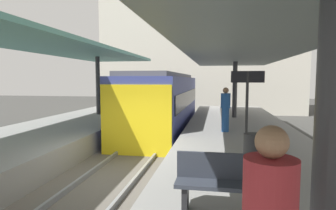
# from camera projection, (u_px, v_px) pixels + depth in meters

# --- Properties ---
(ground_plane) EXTENTS (80.00, 80.00, 0.00)m
(ground_plane) POSITION_uv_depth(u_px,v_px,m) (113.00, 184.00, 8.01)
(ground_plane) COLOR #383835
(platform_right) EXTENTS (4.40, 28.00, 1.00)m
(platform_right) POSITION_uv_depth(u_px,v_px,m) (252.00, 175.00, 7.31)
(platform_right) COLOR gray
(platform_right) RESTS_ON ground_plane
(track_ballast) EXTENTS (3.20, 28.00, 0.20)m
(track_ballast) POSITION_uv_depth(u_px,v_px,m) (113.00, 181.00, 8.00)
(track_ballast) COLOR #59544C
(track_ballast) RESTS_ON ground_plane
(rail_near_side) EXTENTS (0.08, 28.00, 0.14)m
(rail_near_side) POSITION_uv_depth(u_px,v_px,m) (89.00, 173.00, 8.11)
(rail_near_side) COLOR slate
(rail_near_side) RESTS_ON track_ballast
(rail_far_side) EXTENTS (0.08, 28.00, 0.14)m
(rail_far_side) POSITION_uv_depth(u_px,v_px,m) (137.00, 176.00, 7.86)
(rail_far_side) COLOR slate
(rail_far_side) RESTS_ON track_ballast
(commuter_train) EXTENTS (2.78, 10.39, 3.10)m
(commuter_train) POSITION_uv_depth(u_px,v_px,m) (163.00, 103.00, 15.19)
(commuter_train) COLOR #38428C
(commuter_train) RESTS_ON track_ballast
(canopy_left) EXTENTS (4.18, 21.00, 3.43)m
(canopy_left) POSITION_uv_depth(u_px,v_px,m) (21.00, 41.00, 9.65)
(canopy_left) COLOR #333335
(canopy_left) RESTS_ON platform_left
(canopy_right) EXTENTS (4.18, 21.00, 3.07)m
(canopy_right) POSITION_uv_depth(u_px,v_px,m) (249.00, 47.00, 8.38)
(canopy_right) COLOR #333335
(canopy_right) RESTS_ON platform_right
(platform_bench) EXTENTS (1.40, 0.41, 0.86)m
(platform_bench) POSITION_uv_depth(u_px,v_px,m) (223.00, 181.00, 4.18)
(platform_bench) COLOR black
(platform_bench) RESTS_ON platform_right
(platform_sign) EXTENTS (0.90, 0.08, 2.21)m
(platform_sign) POSITION_uv_depth(u_px,v_px,m) (247.00, 92.00, 7.78)
(platform_sign) COLOR #262628
(platform_sign) RESTS_ON platform_right
(litter_bin) EXTENTS (0.44, 0.44, 0.80)m
(litter_bin) POSITION_uv_depth(u_px,v_px,m) (253.00, 152.00, 6.10)
(litter_bin) COLOR #2D2D30
(litter_bin) RESTS_ON platform_right
(passenger_near_bench) EXTENTS (0.36, 0.36, 1.68)m
(passenger_near_bench) POSITION_uv_depth(u_px,v_px,m) (225.00, 109.00, 10.63)
(passenger_near_bench) COLOR navy
(passenger_near_bench) RESTS_ON platform_right
(station_building_backdrop) EXTENTS (18.00, 6.00, 11.00)m
(station_building_backdrop) POSITION_uv_depth(u_px,v_px,m) (201.00, 53.00, 26.92)
(station_building_backdrop) COLOR beige
(station_building_backdrop) RESTS_ON ground_plane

